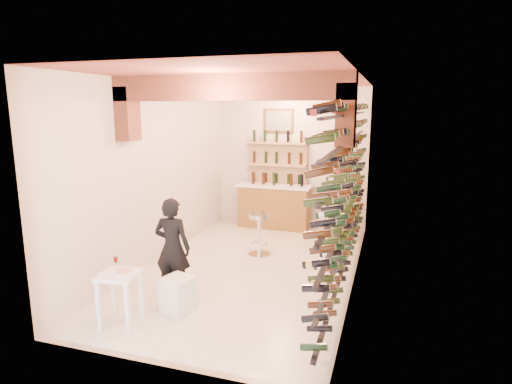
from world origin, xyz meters
TOP-DOWN VIEW (x-y plane):
  - ground at (0.00, 0.00)m, footprint 6.00×6.00m
  - room_shell at (0.00, -0.26)m, footprint 3.52×6.02m
  - wine_rack at (1.53, 0.00)m, footprint 0.32×5.70m
  - back_counter at (-0.30, 2.65)m, footprint 1.70×0.62m
  - back_shelving at (-0.30, 2.89)m, footprint 1.40×0.31m
  - tasting_table at (-0.99, -2.33)m, footprint 0.53×0.53m
  - white_stool at (-0.47, -1.78)m, footprint 0.48×0.48m
  - person at (-0.74, -1.39)m, footprint 0.56×0.38m
  - chrome_barstool at (-0.06, 0.69)m, footprint 0.42×0.42m
  - crate_lower at (1.17, 2.20)m, footprint 0.50×0.41m
  - crate_upper at (1.17, 2.20)m, footprint 0.60×0.51m

SIDE VIEW (x-z plane):
  - ground at x=0.00m, z-range 0.00..0.00m
  - crate_lower at x=1.17m, z-range 0.00..0.26m
  - white_stool at x=-0.47m, z-range 0.00..0.48m
  - crate_upper at x=1.17m, z-range 0.26..0.56m
  - chrome_barstool at x=-0.06m, z-range 0.06..0.87m
  - back_counter at x=-0.30m, z-range -0.11..1.18m
  - tasting_table at x=-0.99m, z-range 0.15..0.99m
  - person at x=-0.74m, z-range 0.00..1.49m
  - back_shelving at x=-0.30m, z-range -0.19..2.53m
  - wine_rack at x=1.53m, z-range 0.27..2.83m
  - room_shell at x=0.00m, z-range 0.65..3.86m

